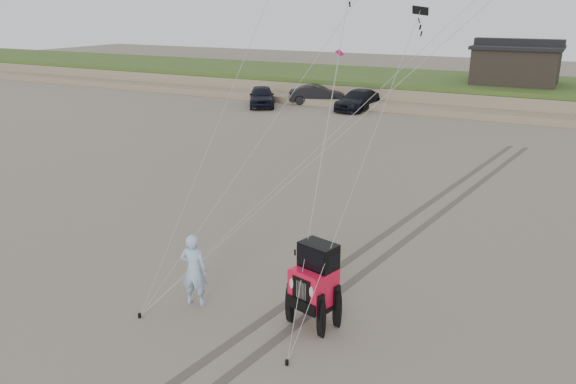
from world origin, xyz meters
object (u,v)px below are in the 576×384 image
object	(u,v)px
truck_c	(358,100)
cabin	(516,63)
truck_a	(262,96)
man	(194,270)
truck_b	(317,95)
jeep	(314,294)

from	to	relation	value
truck_c	cabin	bearing A→B (deg)	39.33
cabin	truck_a	world-z (taller)	cabin
cabin	man	world-z (taller)	cabin
truck_b	man	xyz separation A→B (m)	(10.42, -30.18, 0.25)
cabin	man	bearing A→B (deg)	-95.34
truck_a	man	distance (m)	30.41
truck_c	jeep	xyz separation A→B (m)	(9.80, -28.71, 0.11)
cabin	truck_b	bearing A→B (deg)	-155.79
truck_b	jeep	bearing A→B (deg)	-176.68
truck_a	truck_b	size ratio (longest dim) A/B	1.05
truck_c	truck_b	bearing A→B (deg)	169.38
jeep	man	size ratio (longest dim) A/B	2.32
truck_b	man	distance (m)	31.93
truck_c	jeep	world-z (taller)	jeep
truck_a	truck_c	size ratio (longest dim) A/B	0.92
truck_a	truck_b	world-z (taller)	truck_a
truck_c	man	size ratio (longest dim) A/B	2.58
truck_a	jeep	world-z (taller)	jeep
man	truck_b	bearing A→B (deg)	-84.80
cabin	truck_b	world-z (taller)	cabin
cabin	truck_c	bearing A→B (deg)	-144.40
jeep	cabin	bearing A→B (deg)	104.66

